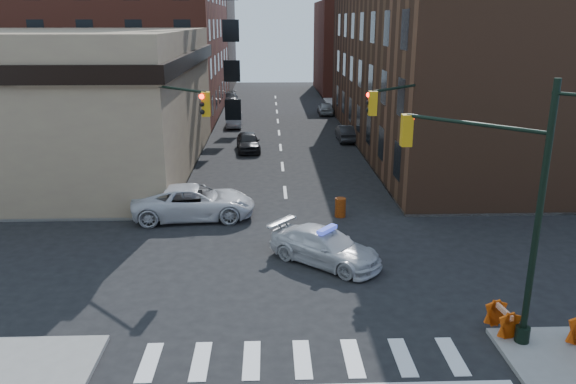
{
  "coord_description": "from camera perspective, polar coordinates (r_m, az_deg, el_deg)",
  "views": [
    {
      "loc": [
        -0.93,
        -21.2,
        9.64
      ],
      "look_at": [
        -0.08,
        2.94,
        2.2
      ],
      "focal_mm": 35.0,
      "sensor_mm": 36.0,
      "label": 1
    }
  ],
  "objects": [
    {
      "name": "ground",
      "position": [
        23.31,
        0.46,
        -7.31
      ],
      "size": [
        140.0,
        140.0,
        0.0
      ],
      "primitive_type": "plane",
      "color": "black",
      "rests_on": "ground"
    },
    {
      "name": "parked_car_efar",
      "position": [
        60.16,
        3.85,
        8.49
      ],
      "size": [
        1.55,
        3.83,
        1.31
      ],
      "primitive_type": "imported",
      "rotation": [
        0.0,
        0.0,
        3.14
      ],
      "color": "#969A9E",
      "rests_on": "ground"
    },
    {
      "name": "parked_car_wdeep",
      "position": [
        68.74,
        -5.89,
        9.5
      ],
      "size": [
        1.98,
        4.45,
        1.27
      ],
      "primitive_type": "imported",
      "rotation": [
        0.0,
        0.0,
        0.05
      ],
      "color": "black",
      "rests_on": "ground"
    },
    {
      "name": "pedestrian_a",
      "position": [
        32.15,
        -19.44,
        0.54
      ],
      "size": [
        0.72,
        0.58,
        1.71
      ],
      "primitive_type": "imported",
      "rotation": [
        0.0,
        0.0,
        -0.31
      ],
      "color": "black",
      "rests_on": "sidewalk_nw"
    },
    {
      "name": "tree_ne_far",
      "position": [
        56.18,
        6.75,
        10.72
      ],
      "size": [
        3.0,
        3.0,
        4.85
      ],
      "color": "black",
      "rests_on": "sidewalk_ne"
    },
    {
      "name": "sidewalk_ne",
      "position": [
        59.79,
        21.77,
        6.7
      ],
      "size": [
        34.0,
        54.5,
        0.15
      ],
      "primitive_type": "cube",
      "color": "gray",
      "rests_on": "ground"
    },
    {
      "name": "parked_car_enear",
      "position": [
        46.89,
        5.94,
        5.99
      ],
      "size": [
        1.46,
        4.05,
        1.33
      ],
      "primitive_type": "imported",
      "rotation": [
        0.0,
        0.0,
        3.15
      ],
      "color": "black",
      "rests_on": "ground"
    },
    {
      "name": "signal_pole_se",
      "position": [
        17.88,
        21.02,
        -0.38
      ],
      "size": [
        5.4,
        5.27,
        8.0
      ],
      "rotation": [
        0.0,
        0.0,
        2.36
      ],
      "color": "black",
      "rests_on": "sidewalk_se"
    },
    {
      "name": "bank_building",
      "position": [
        41.31,
        -25.18,
        8.37
      ],
      "size": [
        22.0,
        22.0,
        9.0
      ],
      "primitive_type": "cube",
      "color": "#958362",
      "rests_on": "ground"
    },
    {
      "name": "police_car",
      "position": [
        23.19,
        3.79,
        -5.57
      ],
      "size": [
        5.04,
        4.66,
        1.42
      ],
      "primitive_type": "imported",
      "rotation": [
        0.0,
        0.0,
        0.88
      ],
      "color": "silver",
      "rests_on": "ground"
    },
    {
      "name": "sidewalk_nw",
      "position": [
        59.07,
        -24.08,
        6.32
      ],
      "size": [
        34.0,
        54.5,
        0.15
      ],
      "primitive_type": "cube",
      "color": "gray",
      "rests_on": "ground"
    },
    {
      "name": "commercial_row_ne",
      "position": [
        45.95,
        16.07,
        13.18
      ],
      "size": [
        14.0,
        34.0,
        14.0
      ],
      "primitive_type": "cube",
      "color": "#523220",
      "rests_on": "ground"
    },
    {
      "name": "parked_car_wfar",
      "position": [
        53.18,
        -5.47,
        7.31
      ],
      "size": [
        1.41,
        3.96,
        1.3
      ],
      "primitive_type": "imported",
      "rotation": [
        0.0,
        0.0,
        0.01
      ],
      "color": "#96989E",
      "rests_on": "ground"
    },
    {
      "name": "pedestrian_b",
      "position": [
        30.24,
        -21.34,
        -0.56
      ],
      "size": [
        1.02,
        0.88,
        1.83
      ],
      "primitive_type": "imported",
      "rotation": [
        0.0,
        0.0,
        -0.23
      ],
      "color": "black",
      "rests_on": "sidewalk_nw"
    },
    {
      "name": "pedestrian_c",
      "position": [
        31.16,
        -24.71,
        -0.55
      ],
      "size": [
        1.01,
        1.04,
        1.74
      ],
      "primitive_type": "imported",
      "rotation": [
        0.0,
        0.0,
        0.82
      ],
      "color": "#1C232B",
      "rests_on": "sidewalk_nw"
    },
    {
      "name": "signal_pole_ne",
      "position": [
        27.91,
        12.12,
        5.79
      ],
      "size": [
        3.67,
        3.58,
        8.0
      ],
      "rotation": [
        0.0,
        0.0,
        -2.36
      ],
      "color": "black",
      "rests_on": "sidewalk_ne"
    },
    {
      "name": "barricade_se_a",
      "position": [
        19.4,
        20.94,
        -12.01
      ],
      "size": [
        0.7,
        1.17,
        0.83
      ],
      "primitive_type": null,
      "rotation": [
        0.0,
        0.0,
        1.71
      ],
      "color": "#CD4409",
      "rests_on": "sidewalk_se"
    },
    {
      "name": "signal_pole_nw",
      "position": [
        27.51,
        -12.34,
        5.61
      ],
      "size": [
        3.58,
        3.67,
        8.0
      ],
      "rotation": [
        0.0,
        0.0,
        -0.79
      ],
      "color": "black",
      "rests_on": "sidewalk_nw"
    },
    {
      "name": "filler_nw",
      "position": [
        84.57,
        -12.75,
        15.6
      ],
      "size": [
        20.0,
        18.0,
        16.0
      ],
      "primitive_type": "cube",
      "color": "brown",
      "rests_on": "ground"
    },
    {
      "name": "parked_car_wnear",
      "position": [
        43.12,
        -4.07,
        5.13
      ],
      "size": [
        2.09,
        4.34,
        1.43
      ],
      "primitive_type": "imported",
      "rotation": [
        0.0,
        0.0,
        0.1
      ],
      "color": "black",
      "rests_on": "ground"
    },
    {
      "name": "tree_ne_near",
      "position": [
        48.34,
        8.16,
        9.64
      ],
      "size": [
        3.0,
        3.0,
        4.85
      ],
      "color": "black",
      "rests_on": "sidewalk_ne"
    },
    {
      "name": "filler_ne",
      "position": [
        80.68,
        8.93,
        14.33
      ],
      "size": [
        16.0,
        16.0,
        12.0
      ],
      "primitive_type": "cube",
      "color": "maroon",
      "rests_on": "ground"
    },
    {
      "name": "barrel_road",
      "position": [
        28.67,
        5.34,
        -1.57
      ],
      "size": [
        0.71,
        0.71,
        0.98
      ],
      "primitive_type": "cylinder",
      "rotation": [
        0.0,
        0.0,
        -0.36
      ],
      "color": "#DA530A",
      "rests_on": "ground"
    },
    {
      "name": "pickup",
      "position": [
        28.65,
        -9.52,
        -1.0
      ],
      "size": [
        6.29,
        3.28,
        1.69
      ],
      "primitive_type": "imported",
      "rotation": [
        0.0,
        0.0,
        1.65
      ],
      "color": "silver",
      "rests_on": "ground"
    },
    {
      "name": "barrel_bank",
      "position": [
        28.69,
        -11.07,
        -1.84
      ],
      "size": [
        0.56,
        0.56,
        0.95
      ],
      "primitive_type": "cylinder",
      "rotation": [
        0.0,
        0.0,
        0.05
      ],
      "color": "red",
      "rests_on": "ground"
    },
    {
      "name": "barricade_nw_a",
      "position": [
        31.37,
        -14.92,
        -0.2
      ],
      "size": [
        1.24,
        0.62,
        0.92
      ],
      "primitive_type": null,
      "rotation": [
        0.0,
        0.0,
        -0.01
      ],
      "color": "#DD580A",
      "rests_on": "sidewalk_nw"
    },
    {
      "name": "barricade_nw_b",
      "position": [
        31.59,
        -16.61,
        -0.17
      ],
      "size": [
        1.41,
        0.91,
        0.98
      ],
      "primitive_type": null,
      "rotation": [
        0.0,
        0.0,
        -0.21
      ],
      "color": "orange",
      "rests_on": "sidewalk_nw"
    }
  ]
}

